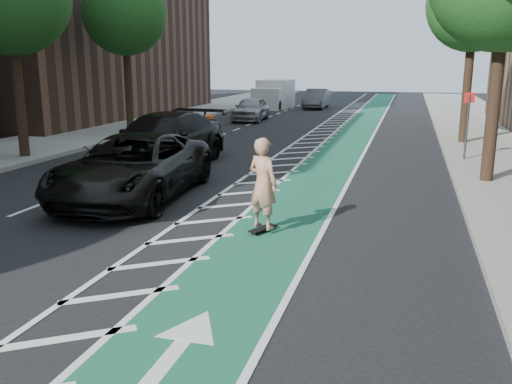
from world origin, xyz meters
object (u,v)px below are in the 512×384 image
(suv_near, at_px, (133,167))
(suv_far, at_px, (163,140))
(skateboarder, at_px, (263,183))
(barrel_a, at_px, (148,164))

(suv_near, xyz_separation_m, suv_far, (-1.15, 4.24, 0.07))
(suv_near, height_order, suv_far, suv_far)
(skateboarder, xyz_separation_m, suv_near, (-4.04, 1.97, -0.23))
(suv_near, distance_m, suv_far, 4.40)
(skateboarder, relative_size, suv_near, 0.32)
(barrel_a, bearing_deg, suv_near, -70.65)
(barrel_a, bearing_deg, skateboarder, -43.15)
(suv_near, relative_size, suv_far, 0.96)
(skateboarder, xyz_separation_m, suv_far, (-5.19, 6.21, -0.15))
(barrel_a, bearing_deg, suv_far, 97.45)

